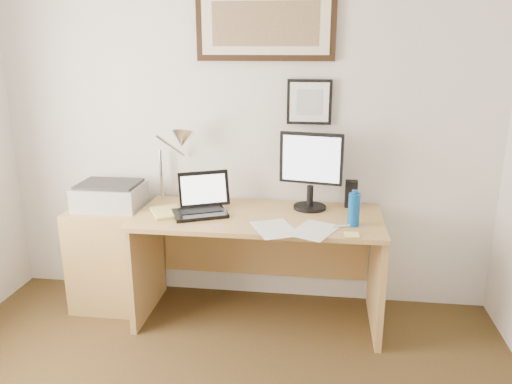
% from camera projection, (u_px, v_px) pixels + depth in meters
% --- Properties ---
extents(wall_back, '(3.50, 0.02, 2.50)m').
position_uv_depth(wall_back, '(244.00, 130.00, 3.48)').
color(wall_back, silver).
rests_on(wall_back, ground).
extents(side_cabinet, '(0.50, 0.40, 0.73)m').
position_uv_depth(side_cabinet, '(110.00, 258.00, 3.54)').
color(side_cabinet, '#AC8448').
rests_on(side_cabinet, floor).
extents(water_bottle, '(0.07, 0.07, 0.21)m').
position_uv_depth(water_bottle, '(354.00, 210.00, 3.04)').
color(water_bottle, '#0C4E9C').
rests_on(water_bottle, desk).
extents(bottle_cap, '(0.04, 0.04, 0.02)m').
position_uv_depth(bottle_cap, '(355.00, 192.00, 3.01)').
color(bottle_cap, '#0C4E9C').
rests_on(bottle_cap, water_bottle).
extents(speaker, '(0.08, 0.07, 0.18)m').
position_uv_depth(speaker, '(351.00, 194.00, 3.40)').
color(speaker, black).
rests_on(speaker, desk).
extents(paper_sheet_a, '(0.34, 0.38, 0.00)m').
position_uv_depth(paper_sheet_a, '(275.00, 229.00, 3.01)').
color(paper_sheet_a, white).
rests_on(paper_sheet_a, desk).
extents(paper_sheet_b, '(0.33, 0.38, 0.00)m').
position_uv_depth(paper_sheet_b, '(314.00, 230.00, 2.98)').
color(paper_sheet_b, white).
rests_on(paper_sheet_b, desk).
extents(sticky_pad, '(0.09, 0.09, 0.01)m').
position_uv_depth(sticky_pad, '(352.00, 235.00, 2.90)').
color(sticky_pad, '#FFF978').
rests_on(sticky_pad, desk).
extents(marker_pen, '(0.14, 0.06, 0.02)m').
position_uv_depth(marker_pen, '(343.00, 226.00, 3.04)').
color(marker_pen, white).
rests_on(marker_pen, desk).
extents(book, '(0.29, 0.31, 0.02)m').
position_uv_depth(book, '(153.00, 214.00, 3.25)').
color(book, '#E3DA6B').
rests_on(book, desk).
extents(desk, '(1.60, 0.70, 0.75)m').
position_uv_depth(desk, '(260.00, 244.00, 3.40)').
color(desk, '#AC8448').
rests_on(desk, floor).
extents(laptop, '(0.41, 0.42, 0.26)m').
position_uv_depth(laptop, '(201.00, 204.00, 3.28)').
color(laptop, black).
rests_on(laptop, desk).
extents(lcd_monitor, '(0.42, 0.22, 0.52)m').
position_uv_depth(lcd_monitor, '(311.00, 167.00, 3.30)').
color(lcd_monitor, black).
rests_on(lcd_monitor, desk).
extents(printer, '(0.44, 0.34, 0.18)m').
position_uv_depth(printer, '(110.00, 195.00, 3.45)').
color(printer, '#A8A8AA').
rests_on(printer, side_cabinet).
extents(desk_lamp, '(0.29, 0.27, 0.53)m').
position_uv_depth(desk_lamp, '(180.00, 142.00, 3.37)').
color(desk_lamp, silver).
rests_on(desk_lamp, desk).
extents(picture_large, '(0.92, 0.04, 0.47)m').
position_uv_depth(picture_large, '(265.00, 24.00, 3.24)').
color(picture_large, black).
rests_on(picture_large, wall_back).
extents(picture_small, '(0.30, 0.03, 0.30)m').
position_uv_depth(picture_small, '(309.00, 102.00, 3.35)').
color(picture_small, black).
rests_on(picture_small, wall_back).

